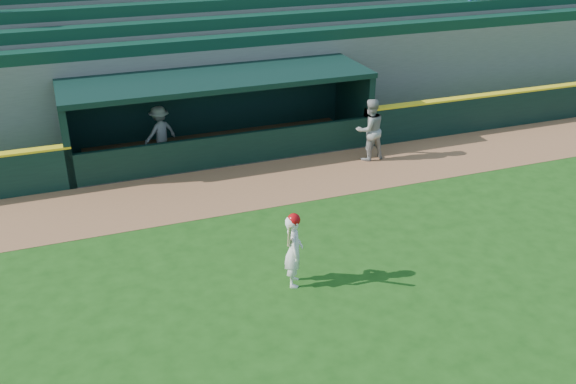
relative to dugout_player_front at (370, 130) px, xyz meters
name	(u,v)px	position (x,y,z in m)	size (l,w,h in m)	color
ground	(314,276)	(-4.11, -5.51, -0.96)	(120.00, 120.00, 0.00)	#1B4B12
warning_track	(247,186)	(-4.11, -0.61, -0.96)	(40.00, 3.00, 0.01)	#99623D
field_wall_right	(559,103)	(8.14, 1.04, -0.36)	(15.50, 0.30, 1.20)	black
wall_stripe_right	(562,86)	(8.14, 1.04, 0.27)	(15.50, 0.32, 0.06)	yellow
dugout_player_front	(370,130)	(0.00, 0.00, 0.00)	(0.94, 0.73, 1.93)	#969691
dugout_player_inside	(160,132)	(-5.97, 2.35, -0.13)	(1.07, 0.62, 1.66)	#9E9E99
dugout	(217,108)	(-4.11, 2.49, 0.40)	(9.40, 2.80, 2.46)	slate
stands	(184,44)	(-4.12, 7.06, 1.43)	(34.50, 6.25, 7.45)	slate
batter_at_plate	(294,249)	(-4.63, -5.63, -0.12)	(0.56, 0.81, 1.68)	white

